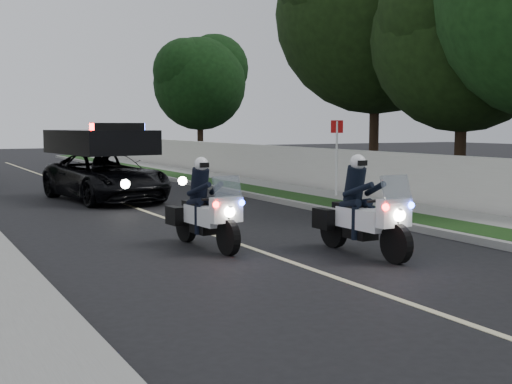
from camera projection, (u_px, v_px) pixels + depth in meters
ground at (322, 273)px, 10.51m from camera, size 120.00×120.00×0.00m
curb_right at (256, 196)px, 21.21m from camera, size 0.20×60.00×0.15m
grass_verge at (275, 195)px, 21.53m from camera, size 1.20×60.00×0.16m
sidewalk_right at (309, 193)px, 22.14m from camera, size 1.40×60.00×0.16m
property_wall at (335, 171)px, 22.54m from camera, size 0.22×60.00×1.50m
lane_marking at (129, 205)px, 19.31m from camera, size 0.12×50.00×0.01m
police_moto_left at (206, 248)px, 12.67m from camera, size 0.86×2.06×1.71m
police_moto_right at (362, 255)px, 12.00m from camera, size 0.81×2.13×1.79m
police_suv at (106, 201)px, 20.58m from camera, size 3.09×5.47×2.53m
sign_post at (336, 200)px, 20.62m from camera, size 0.49×0.49×2.52m
tree_right_a at (459, 197)px, 21.46m from camera, size 6.79×6.79×9.56m
tree_right_c at (373, 186)px, 25.63m from camera, size 9.93×9.93×12.51m
tree_right_e at (201, 163)px, 40.57m from camera, size 6.79×6.79×9.18m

